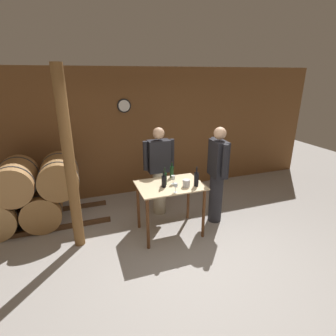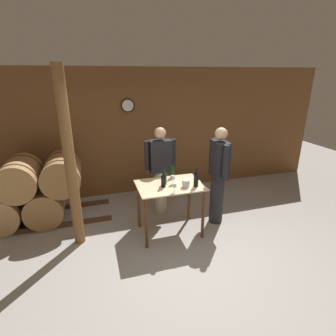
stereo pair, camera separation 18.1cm
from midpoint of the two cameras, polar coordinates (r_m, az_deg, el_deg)
ground_plane at (r=4.05m, az=6.81°, el=-19.49°), size 14.00×14.00×0.00m
back_wall at (r=5.79m, az=-3.20°, el=7.78°), size 8.40×0.08×2.70m
barrel_rack at (r=5.19m, az=-26.38°, el=-4.64°), size 2.92×0.87×1.22m
tasting_table at (r=4.28m, az=1.61°, el=-5.71°), size 1.05×0.74×0.88m
wooden_post at (r=4.02m, az=-19.38°, el=1.17°), size 0.16×0.16×2.70m
wine_bottle_far_left at (r=4.09m, az=0.24°, el=-2.85°), size 0.07×0.07×0.27m
wine_bottle_left at (r=4.18m, az=0.46°, el=-2.23°), size 0.07×0.07×0.28m
wine_bottle_center at (r=4.46m, az=2.13°, el=-0.76°), size 0.07×0.07×0.28m
wine_bottle_right at (r=4.13m, az=7.37°, el=-2.47°), size 0.07×0.07×0.32m
wine_glass_near_left at (r=3.90m, az=2.73°, el=-3.86°), size 0.06×0.06×0.15m
wine_glass_near_center at (r=4.19m, az=2.31°, el=-2.20°), size 0.06×0.06×0.15m
ice_bucket at (r=4.12m, az=5.16°, el=-3.38°), size 0.12×0.12×0.12m
person_host at (r=4.85m, az=-0.58°, el=-0.35°), size 0.59×0.24×1.67m
person_visitor_with_scarf at (r=4.61m, az=12.01°, el=-1.38°), size 0.25×0.59×1.74m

